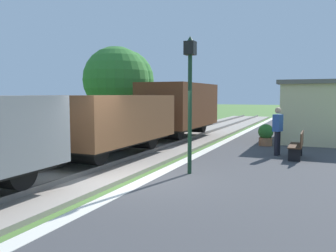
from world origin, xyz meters
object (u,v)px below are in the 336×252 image
object	(u,v)px
tree_trackside_far	(116,80)
bench_near_hut	(298,145)
station_hut	(321,110)
lamp_post_near	(190,80)
freight_train	(120,119)
tree_field_left	(124,80)
bench_down_platform	(309,122)
person_waiting	(278,129)
potted_planter	(266,134)

from	to	relation	value
tree_trackside_far	bench_near_hut	bearing A→B (deg)	-26.74
station_hut	bench_near_hut	xyz separation A→B (m)	(-0.66, -5.82, -0.93)
lamp_post_near	bench_near_hut	bearing A→B (deg)	54.34
freight_train	lamp_post_near	distance (m)	4.42
tree_field_left	freight_train	bearing A→B (deg)	-60.12
bench_down_platform	lamp_post_near	bearing A→B (deg)	-100.08
tree_trackside_far	person_waiting	bearing A→B (deg)	-26.63
lamp_post_near	tree_field_left	size ratio (longest dim) A/B	0.62
tree_field_left	bench_near_hut	bearing A→B (deg)	-41.03
potted_planter	tree_field_left	bearing A→B (deg)	143.06
freight_train	station_hut	size ratio (longest dim) A/B	3.34
person_waiting	lamp_post_near	bearing A→B (deg)	81.91
tree_trackside_far	freight_train	bearing A→B (deg)	-57.33
freight_train	tree_field_left	xyz separation A→B (m)	(-7.66, 13.34, 2.09)
person_waiting	bench_near_hut	bearing A→B (deg)	168.72
freight_train	bench_down_platform	bearing A→B (deg)	63.34
person_waiting	tree_field_left	world-z (taller)	tree_field_left
freight_train	tree_trackside_far	size ratio (longest dim) A/B	3.73
freight_train	tree_field_left	size ratio (longest dim) A/B	3.25
tree_field_left	tree_trackside_far	bearing A→B (deg)	-62.96
freight_train	potted_planter	xyz separation A→B (m)	(4.70, 4.04, -0.78)
person_waiting	bench_down_platform	bearing A→B (deg)	-76.84
bench_near_hut	tree_field_left	bearing A→B (deg)	138.97
tree_trackside_far	bench_down_platform	bearing A→B (deg)	28.89
potted_planter	bench_near_hut	bearing A→B (deg)	-62.07
bench_down_platform	potted_planter	bearing A→B (deg)	-99.98
freight_train	potted_planter	world-z (taller)	freight_train
freight_train	bench_down_platform	world-z (taller)	freight_train
person_waiting	tree_trackside_far	size ratio (longest dim) A/B	0.33
station_hut	bench_down_platform	distance (m)	5.21
bench_down_platform	lamp_post_near	distance (m)	14.86
bench_near_hut	tree_trackside_far	xyz separation A→B (m)	(-10.33, 5.20, 2.55)
bench_near_hut	tree_field_left	xyz separation A→B (m)	(-13.80, 12.01, 2.88)
tree_trackside_far	lamp_post_near	bearing A→B (deg)	-48.60
station_hut	tree_field_left	world-z (taller)	tree_field_left
potted_planter	lamp_post_near	distance (m)	6.73
person_waiting	tree_field_left	bearing A→B (deg)	-24.58
bench_near_hut	person_waiting	distance (m)	0.93
bench_down_platform	lamp_post_near	world-z (taller)	lamp_post_near
freight_train	person_waiting	distance (m)	5.70
tree_field_left	person_waiting	bearing A→B (deg)	-41.61
bench_down_platform	person_waiting	xyz separation A→B (m)	(-0.71, -10.52, 0.46)
station_hut	tree_trackside_far	distance (m)	11.12
potted_planter	tree_trackside_far	world-z (taller)	tree_trackside_far
person_waiting	tree_field_left	xyz separation A→B (m)	(-13.09, 11.63, 2.41)
station_hut	tree_field_left	bearing A→B (deg)	156.82
bench_near_hut	tree_field_left	world-z (taller)	tree_field_left
tree_trackside_far	potted_planter	bearing A→B (deg)	-15.64
freight_train	bench_near_hut	world-z (taller)	freight_train
bench_near_hut	lamp_post_near	xyz separation A→B (m)	(-2.57, -3.59, 2.08)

